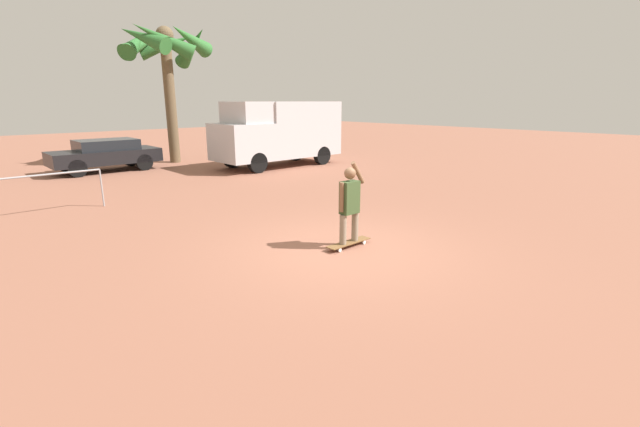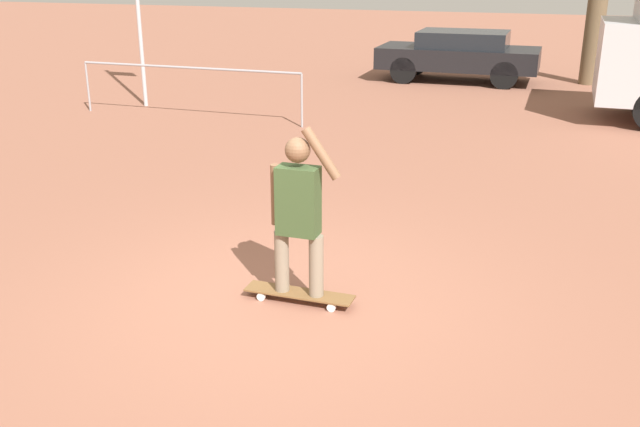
{
  "view_description": "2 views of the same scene",
  "coord_description": "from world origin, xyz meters",
  "px_view_note": "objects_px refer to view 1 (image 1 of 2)",
  "views": [
    {
      "loc": [
        -5.88,
        -5.66,
        2.89
      ],
      "look_at": [
        -0.1,
        0.61,
        0.64
      ],
      "focal_mm": 24.0,
      "sensor_mm": 36.0,
      "label": 1
    },
    {
      "loc": [
        2.36,
        -5.8,
        3.16
      ],
      "look_at": [
        0.29,
        0.32,
        0.83
      ],
      "focal_mm": 40.0,
      "sensor_mm": 36.0,
      "label": 2
    }
  ],
  "objects_px": {
    "camper_van": "(280,131)",
    "parked_car_black": "(105,154)",
    "palm_tree_near_van": "(163,49)",
    "person_skateboarder": "(350,201)",
    "skateboard": "(349,243)"
  },
  "relations": [
    {
      "from": "skateboard",
      "to": "palm_tree_near_van",
      "type": "height_order",
      "value": "palm_tree_near_van"
    },
    {
      "from": "parked_car_black",
      "to": "palm_tree_near_van",
      "type": "height_order",
      "value": "palm_tree_near_van"
    },
    {
      "from": "skateboard",
      "to": "camper_van",
      "type": "distance_m",
      "value": 11.68
    },
    {
      "from": "palm_tree_near_van",
      "to": "camper_van",
      "type": "bearing_deg",
      "value": -54.73
    },
    {
      "from": "camper_van",
      "to": "palm_tree_near_van",
      "type": "bearing_deg",
      "value": 125.27
    },
    {
      "from": "skateboard",
      "to": "palm_tree_near_van",
      "type": "xyz_separation_m",
      "value": [
        2.75,
        14.42,
        5.11
      ]
    },
    {
      "from": "person_skateboarder",
      "to": "palm_tree_near_van",
      "type": "distance_m",
      "value": 15.27
    },
    {
      "from": "camper_van",
      "to": "parked_car_black",
      "type": "height_order",
      "value": "camper_van"
    },
    {
      "from": "skateboard",
      "to": "person_skateboarder",
      "type": "xyz_separation_m",
      "value": [
        -0.0,
        -0.0,
        0.89
      ]
    },
    {
      "from": "person_skateboarder",
      "to": "parked_car_black",
      "type": "height_order",
      "value": "person_skateboarder"
    },
    {
      "from": "skateboard",
      "to": "camper_van",
      "type": "height_order",
      "value": "camper_van"
    },
    {
      "from": "person_skateboarder",
      "to": "palm_tree_near_van",
      "type": "bearing_deg",
      "value": 79.21
    },
    {
      "from": "camper_van",
      "to": "parked_car_black",
      "type": "xyz_separation_m",
      "value": [
        -6.38,
        3.74,
        -0.85
      ]
    },
    {
      "from": "person_skateboarder",
      "to": "palm_tree_near_van",
      "type": "height_order",
      "value": "palm_tree_near_van"
    },
    {
      "from": "skateboard",
      "to": "parked_car_black",
      "type": "height_order",
      "value": "parked_car_black"
    }
  ]
}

